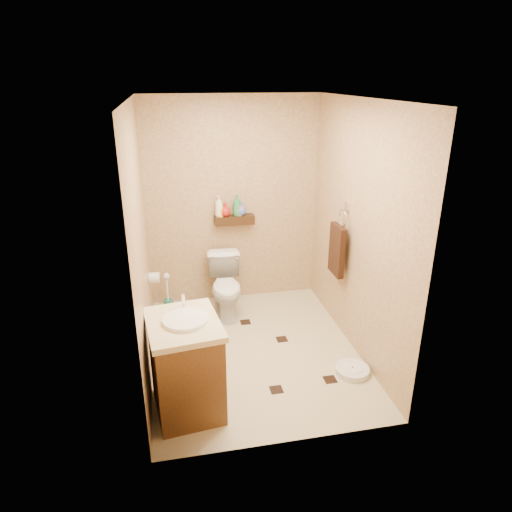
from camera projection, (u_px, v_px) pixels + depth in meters
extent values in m
plane|color=tan|center=(254.00, 351.00, 4.58)|extent=(2.50, 2.50, 0.00)
cube|color=tan|center=(233.00, 203.00, 5.28)|extent=(2.00, 0.04, 2.40)
cube|color=tan|center=(291.00, 300.00, 3.00)|extent=(2.00, 0.04, 2.40)
cube|color=tan|center=(141.00, 246.00, 3.95)|extent=(0.04, 2.50, 2.40)
cube|color=tan|center=(357.00, 231.00, 4.32)|extent=(0.04, 2.50, 2.40)
cube|color=silver|center=(254.00, 99.00, 3.69)|extent=(2.00, 2.50, 0.02)
cube|color=#381E0F|center=(234.00, 220.00, 5.27)|extent=(0.46, 0.14, 0.10)
cube|color=black|center=(215.00, 367.00, 4.31)|extent=(0.11, 0.11, 0.01)
cube|color=black|center=(282.00, 339.00, 4.77)|extent=(0.11, 0.11, 0.01)
cube|color=black|center=(276.00, 390.00, 4.01)|extent=(0.11, 0.11, 0.01)
cube|color=black|center=(201.00, 333.00, 4.89)|extent=(0.11, 0.11, 0.01)
cube|color=black|center=(330.00, 379.00, 4.14)|extent=(0.11, 0.11, 0.01)
cube|color=black|center=(245.00, 322.00, 5.10)|extent=(0.11, 0.11, 0.01)
imported|color=white|center=(226.00, 287.00, 5.18)|extent=(0.40, 0.68, 0.68)
cube|color=brown|center=(186.00, 368.00, 3.67)|extent=(0.58, 0.68, 0.76)
cube|color=beige|center=(183.00, 324.00, 3.52)|extent=(0.63, 0.73, 0.05)
cylinder|color=white|center=(185.00, 321.00, 3.51)|extent=(0.35, 0.35, 0.05)
cylinder|color=silver|center=(183.00, 301.00, 3.68)|extent=(0.03, 0.03, 0.12)
cylinder|color=silver|center=(352.00, 370.00, 4.23)|extent=(0.34, 0.34, 0.06)
cylinder|color=white|center=(353.00, 368.00, 4.21)|extent=(0.19, 0.19, 0.01)
cylinder|color=#1B6C61|center=(168.00, 304.00, 5.38)|extent=(0.11, 0.11, 0.12)
cylinder|color=silver|center=(167.00, 288.00, 5.30)|extent=(0.02, 0.02, 0.33)
sphere|color=silver|center=(166.00, 276.00, 5.25)|extent=(0.08, 0.08, 0.08)
cube|color=silver|center=(347.00, 206.00, 4.48)|extent=(0.03, 0.06, 0.08)
torus|color=silver|center=(343.00, 218.00, 4.52)|extent=(0.02, 0.19, 0.19)
cube|color=black|center=(337.00, 250.00, 4.64)|extent=(0.06, 0.30, 0.52)
cylinder|color=silver|center=(154.00, 278.00, 4.78)|extent=(0.11, 0.11, 0.11)
cylinder|color=silver|center=(150.00, 273.00, 4.75)|extent=(0.04, 0.02, 0.02)
imported|color=white|center=(219.00, 206.00, 5.17)|extent=(0.13, 0.13, 0.24)
imported|color=#FFF135|center=(220.00, 209.00, 5.19)|extent=(0.11, 0.11, 0.17)
imported|color=red|center=(225.00, 209.00, 5.20)|extent=(0.18, 0.18, 0.16)
imported|color=#2F8D52|center=(237.00, 205.00, 5.21)|extent=(0.13, 0.13, 0.24)
imported|color=#FF8254|center=(240.00, 208.00, 5.23)|extent=(0.11, 0.11, 0.17)
imported|color=#4864B4|center=(241.00, 209.00, 5.24)|extent=(0.17, 0.17, 0.16)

